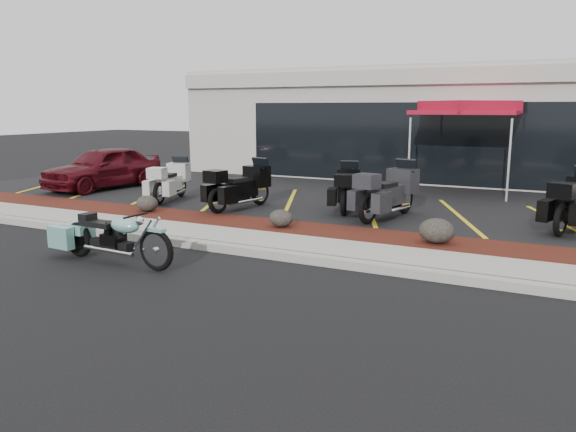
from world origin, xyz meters
The scene contains 17 objects.
ground centered at (0.00, 0.00, 0.00)m, with size 90.00×90.00×0.00m, color black.
curb centered at (0.00, 0.90, 0.07)m, with size 24.00×0.25×0.15m, color gray.
sidewalk centered at (0.00, 1.60, 0.07)m, with size 24.00×1.20×0.15m, color gray.
mulch_bed centered at (0.00, 2.80, 0.08)m, with size 24.00×1.20×0.16m, color black.
upper_lot centered at (0.00, 8.20, 0.07)m, with size 26.00×9.60×0.15m, color black.
dealership_building centered at (0.00, 14.47, 2.01)m, with size 18.00×8.16×4.00m.
boulder_left centered at (-4.68, 2.82, 0.35)m, with size 0.55×0.46×0.39m, color black.
boulder_mid centered at (-0.96, 2.66, 0.34)m, with size 0.52×0.43×0.37m, color black.
boulder_right centered at (2.28, 2.67, 0.39)m, with size 0.66×0.55×0.46m, color black.
hero_cruiser centered at (-1.53, -0.67, 0.46)m, with size 2.64×0.67×0.93m, color #6EABA1, non-canonical shape.
touring_white centered at (-5.40, 5.12, 0.73)m, with size 1.99×0.76×1.16m, color silver, non-canonical shape.
touring_black_front centered at (-2.71, 4.90, 0.77)m, with size 2.12×0.81×1.23m, color black, non-canonical shape.
touring_black_mid centered at (-0.62, 5.85, 0.73)m, with size 2.00×0.76×1.16m, color black, non-canonical shape.
touring_grey centered at (0.95, 5.39, 0.80)m, with size 2.24×0.85×1.30m, color #2B2B30, non-canonical shape.
parked_car centered at (-8.58, 5.40, 0.81)m, with size 1.55×3.85×1.31m, color #460A12.
traffic_cone centered at (-0.62, 7.71, 0.35)m, with size 0.29×0.29×0.40m, color #FF5E08.
popup_canopy centered at (1.62, 9.65, 2.58)m, with size 3.30×3.30×2.68m.
Camera 1 is at (4.32, -7.63, 2.63)m, focal length 35.00 mm.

